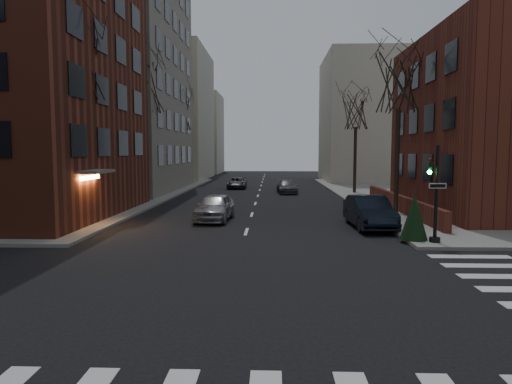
{
  "coord_description": "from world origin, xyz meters",
  "views": [
    {
      "loc": [
        1.25,
        -9.9,
        3.9
      ],
      "look_at": [
        0.49,
        11.37,
        2.0
      ],
      "focal_mm": 32.0,
      "sensor_mm": 36.0,
      "label": 1
    }
  ],
  "objects_px": {
    "streetlamp_near": "(138,147)",
    "evergreen_shrub": "(414,217)",
    "tree_right_b": "(356,110)",
    "streetlamp_far": "(189,148)",
    "car_lane_far": "(237,183)",
    "tree_right_a": "(399,82)",
    "sandwich_board": "(373,205)",
    "tree_left_a": "(80,63)",
    "tree_left_b": "(144,87)",
    "car_lane_silver": "(215,207)",
    "tree_left_c": "(180,113)",
    "traffic_signal": "(435,200)",
    "car_lane_gray": "(287,187)",
    "parked_sedan": "(369,212)"
  },
  "relations": [
    {
      "from": "traffic_signal",
      "to": "car_lane_far",
      "type": "xyz_separation_m",
      "value": [
        -10.39,
        28.8,
        -1.32
      ]
    },
    {
      "from": "car_lane_gray",
      "to": "sandwich_board",
      "type": "relative_size",
      "value": 4.75
    },
    {
      "from": "tree_left_b",
      "to": "car_lane_silver",
      "type": "bearing_deg",
      "value": -56.96
    },
    {
      "from": "traffic_signal",
      "to": "parked_sedan",
      "type": "relative_size",
      "value": 0.8
    },
    {
      "from": "tree_left_a",
      "to": "tree_left_c",
      "type": "relative_size",
      "value": 1.06
    },
    {
      "from": "tree_left_a",
      "to": "sandwich_board",
      "type": "bearing_deg",
      "value": 15.42
    },
    {
      "from": "tree_right_b",
      "to": "car_lane_far",
      "type": "height_order",
      "value": "tree_right_b"
    },
    {
      "from": "streetlamp_near",
      "to": "tree_left_a",
      "type": "bearing_deg",
      "value": -94.29
    },
    {
      "from": "streetlamp_near",
      "to": "parked_sedan",
      "type": "height_order",
      "value": "streetlamp_near"
    },
    {
      "from": "tree_left_c",
      "to": "streetlamp_near",
      "type": "height_order",
      "value": "tree_left_c"
    },
    {
      "from": "parked_sedan",
      "to": "streetlamp_near",
      "type": "bearing_deg",
      "value": 146.3
    },
    {
      "from": "tree_left_a",
      "to": "sandwich_board",
      "type": "xyz_separation_m",
      "value": [
        16.32,
        4.5,
        -7.88
      ]
    },
    {
      "from": "traffic_signal",
      "to": "sandwich_board",
      "type": "distance_m",
      "value": 9.61
    },
    {
      "from": "car_lane_far",
      "to": "tree_left_a",
      "type": "bearing_deg",
      "value": -105.82
    },
    {
      "from": "tree_left_a",
      "to": "tree_right_a",
      "type": "relative_size",
      "value": 1.06
    },
    {
      "from": "traffic_signal",
      "to": "sandwich_board",
      "type": "xyz_separation_m",
      "value": [
        -0.41,
        9.51,
        -1.32
      ]
    },
    {
      "from": "traffic_signal",
      "to": "car_lane_silver",
      "type": "relative_size",
      "value": 0.9
    },
    {
      "from": "car_lane_far",
      "to": "sandwich_board",
      "type": "bearing_deg",
      "value": -63.53
    },
    {
      "from": "tree_left_c",
      "to": "car_lane_gray",
      "type": "height_order",
      "value": "tree_left_c"
    },
    {
      "from": "tree_left_a",
      "to": "evergreen_shrub",
      "type": "distance_m",
      "value": 18.25
    },
    {
      "from": "tree_left_a",
      "to": "car_lane_gray",
      "type": "height_order",
      "value": "tree_left_a"
    },
    {
      "from": "streetlamp_near",
      "to": "evergreen_shrub",
      "type": "xyz_separation_m",
      "value": [
        15.5,
        -12.46,
        -3.12
      ]
    },
    {
      "from": "tree_left_b",
      "to": "car_lane_silver",
      "type": "xyz_separation_m",
      "value": [
        6.81,
        -10.47,
        -8.15
      ]
    },
    {
      "from": "streetlamp_near",
      "to": "car_lane_gray",
      "type": "bearing_deg",
      "value": 43.92
    },
    {
      "from": "tree_right_b",
      "to": "evergreen_shrub",
      "type": "distance_m",
      "value": 23.42
    },
    {
      "from": "streetlamp_near",
      "to": "streetlamp_far",
      "type": "distance_m",
      "value": 20.0
    },
    {
      "from": "tree_left_c",
      "to": "sandwich_board",
      "type": "bearing_deg",
      "value": -52.79
    },
    {
      "from": "traffic_signal",
      "to": "tree_right_b",
      "type": "xyz_separation_m",
      "value": [
        0.86,
        23.01,
        5.68
      ]
    },
    {
      "from": "tree_right_a",
      "to": "evergreen_shrub",
      "type": "height_order",
      "value": "tree_right_a"
    },
    {
      "from": "tree_right_b",
      "to": "streetlamp_near",
      "type": "distance_m",
      "value": 20.01
    },
    {
      "from": "tree_left_b",
      "to": "sandwich_board",
      "type": "bearing_deg",
      "value": -24.67
    },
    {
      "from": "traffic_signal",
      "to": "tree_left_c",
      "type": "bearing_deg",
      "value": 118.36
    },
    {
      "from": "car_lane_gray",
      "to": "tree_right_a",
      "type": "bearing_deg",
      "value": -71.5
    },
    {
      "from": "parked_sedan",
      "to": "sandwich_board",
      "type": "bearing_deg",
      "value": 73.19
    },
    {
      "from": "traffic_signal",
      "to": "tree_left_b",
      "type": "distance_m",
      "value": 24.87
    },
    {
      "from": "tree_left_b",
      "to": "evergreen_shrub",
      "type": "distance_m",
      "value": 24.31
    },
    {
      "from": "streetlamp_far",
      "to": "car_lane_far",
      "type": "xyz_separation_m",
      "value": [
        5.75,
        -4.21,
        -3.65
      ]
    },
    {
      "from": "tree_right_b",
      "to": "streetlamp_far",
      "type": "distance_m",
      "value": 20.01
    },
    {
      "from": "car_lane_far",
      "to": "sandwich_board",
      "type": "height_order",
      "value": "car_lane_far"
    },
    {
      "from": "traffic_signal",
      "to": "sandwich_board",
      "type": "relative_size",
      "value": 4.53
    },
    {
      "from": "evergreen_shrub",
      "to": "tree_right_b",
      "type": "bearing_deg",
      "value": 86.18
    },
    {
      "from": "sandwich_board",
      "to": "tree_left_a",
      "type": "bearing_deg",
      "value": -159.13
    },
    {
      "from": "tree_left_c",
      "to": "car_lane_gray",
      "type": "distance_m",
      "value": 15.59
    },
    {
      "from": "tree_left_b",
      "to": "car_lane_silver",
      "type": "height_order",
      "value": "tree_left_b"
    },
    {
      "from": "car_lane_gray",
      "to": "sandwich_board",
      "type": "distance_m",
      "value": 14.76
    },
    {
      "from": "tree_right_b",
      "to": "car_lane_silver",
      "type": "xyz_separation_m",
      "value": [
        -10.79,
        -16.47,
        -6.82
      ]
    },
    {
      "from": "car_lane_gray",
      "to": "streetlamp_near",
      "type": "bearing_deg",
      "value": -140.71
    },
    {
      "from": "car_lane_far",
      "to": "tree_right_a",
      "type": "bearing_deg",
      "value": -61.26
    },
    {
      "from": "tree_right_a",
      "to": "streetlamp_far",
      "type": "relative_size",
      "value": 1.55
    },
    {
      "from": "car_lane_far",
      "to": "traffic_signal",
      "type": "bearing_deg",
      "value": -71.04
    }
  ]
}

